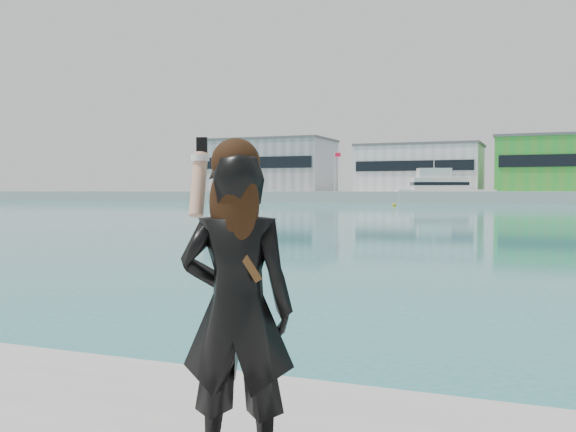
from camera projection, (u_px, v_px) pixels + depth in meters
name	position (u px, v px, depth m)	size (l,w,h in m)	color
far_quay	(535.00, 196.00, 124.49)	(320.00, 40.00, 2.00)	#9E9E99
warehouse_grey_left	(272.00, 165.00, 142.86)	(26.52, 16.36, 11.50)	gray
warehouse_white	(420.00, 168.00, 130.59)	(24.48, 15.35, 9.50)	silver
flagpole_left	(335.00, 169.00, 130.06)	(1.28, 0.16, 8.00)	silver
motor_yacht	(442.00, 190.00, 116.51)	(18.04, 10.75, 8.15)	silver
buoy_far	(394.00, 206.00, 90.65)	(0.50, 0.50, 0.50)	gold
woman	(236.00, 300.00, 3.27)	(0.68, 0.54, 1.71)	black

